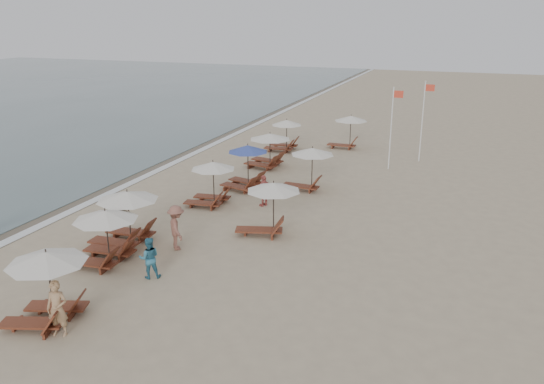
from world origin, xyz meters
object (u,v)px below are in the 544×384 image
at_px(lounger_station_2, 124,217).
at_px(beachgoer_mid_a, 149,258).
at_px(lounger_station_6, 283,136).
at_px(beachgoer_near, 57,309).
at_px(lounger_station_4, 244,168).
at_px(beachgoer_mid_b, 177,228).
at_px(beachgoer_far_a, 264,191).
at_px(flag_pole_near, 392,125).
at_px(lounger_station_5, 267,149).
at_px(inland_station_2, 347,128).
at_px(lounger_station_1, 102,236).
at_px(lounger_station_0, 45,285).
at_px(inland_station_0, 267,203).
at_px(lounger_station_3, 210,183).
at_px(inland_station_1, 308,164).

height_order(lounger_station_2, beachgoer_mid_a, lounger_station_2).
relative_size(lounger_station_6, beachgoer_near, 1.46).
height_order(lounger_station_4, beachgoer_mid_b, lounger_station_4).
bearing_deg(beachgoer_mid_a, beachgoer_far_a, -128.79).
bearing_deg(flag_pole_near, beachgoer_mid_b, -111.85).
distance_m(lounger_station_5, beachgoer_mid_a, 14.94).
height_order(inland_station_2, beachgoer_far_a, inland_station_2).
bearing_deg(inland_station_2, lounger_station_6, -151.53).
bearing_deg(lounger_station_5, beachgoer_far_a, -69.74).
height_order(inland_station_2, beachgoer_near, inland_station_2).
bearing_deg(lounger_station_5, flag_pole_near, 17.13).
bearing_deg(lounger_station_1, lounger_station_6, 89.21).
distance_m(lounger_station_0, beachgoer_near, 0.92).
bearing_deg(inland_station_2, beachgoer_near, -95.32).
height_order(lounger_station_0, lounger_station_4, lounger_station_4).
bearing_deg(lounger_station_1, lounger_station_0, -75.37).
height_order(lounger_station_5, beachgoer_near, lounger_station_5).
bearing_deg(beachgoer_near, inland_station_2, 70.09).
height_order(lounger_station_1, inland_station_0, inland_station_0).
bearing_deg(beachgoer_far_a, flag_pole_near, -179.01).
bearing_deg(lounger_station_0, lounger_station_3, 91.66).
bearing_deg(beachgoer_mid_b, lounger_station_3, -29.49).
bearing_deg(lounger_station_4, lounger_station_3, -99.42).
relative_size(lounger_station_5, beachgoer_mid_a, 1.85).
height_order(lounger_station_3, inland_station_0, inland_station_0).
bearing_deg(lounger_station_4, beachgoer_near, -87.75).
height_order(beachgoer_mid_a, flag_pole_near, flag_pole_near).
distance_m(lounger_station_1, lounger_station_5, 14.50).
height_order(lounger_station_5, lounger_station_6, lounger_station_6).
distance_m(lounger_station_6, inland_station_0, 14.80).
distance_m(lounger_station_3, beachgoer_mid_b, 5.19).
relative_size(lounger_station_3, beachgoer_far_a, 1.57).
distance_m(lounger_station_6, beachgoer_mid_b, 16.79).
xyz_separation_m(lounger_station_0, beachgoer_far_a, (2.13, 11.85, -0.47)).
bearing_deg(lounger_station_6, inland_station_0, -72.95).
relative_size(lounger_station_0, beachgoer_near, 1.51).
distance_m(inland_station_0, beachgoer_far_a, 3.63).
height_order(lounger_station_0, beachgoer_mid_a, lounger_station_0).
relative_size(inland_station_1, inland_station_2, 1.00).
xyz_separation_m(inland_station_0, beachgoer_mid_a, (-2.40, -5.03, -0.65)).
relative_size(inland_station_2, beachgoer_mid_a, 1.79).
xyz_separation_m(lounger_station_3, inland_station_1, (3.64, 3.88, 0.29)).
bearing_deg(beachgoer_mid_b, lounger_station_1, 96.32).
height_order(lounger_station_0, lounger_station_6, lounger_station_0).
height_order(inland_station_0, beachgoer_near, inland_station_0).
height_order(inland_station_0, beachgoer_mid_a, inland_station_0).
distance_m(lounger_station_2, beachgoer_mid_b, 2.18).
relative_size(lounger_station_5, flag_pole_near, 0.57).
xyz_separation_m(lounger_station_4, inland_station_0, (3.40, -5.41, 0.26)).
bearing_deg(inland_station_2, lounger_station_3, -103.88).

